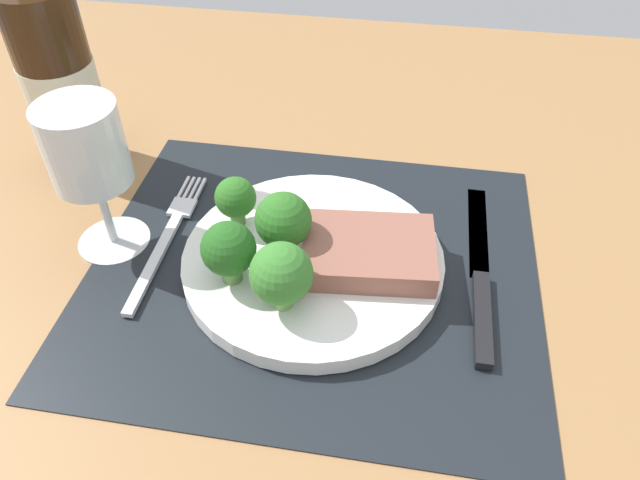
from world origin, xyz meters
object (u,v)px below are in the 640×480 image
object	(u,v)px
knife	(481,280)
steak	(368,254)
plate	(313,260)
wine_bottle	(59,79)
fork	(167,237)
wine_glass	(87,155)

from	to	relation	value
knife	steak	bearing A→B (deg)	-177.38
plate	wine_bottle	size ratio (longest dim) A/B	0.81
steak	plate	bearing A→B (deg)	176.51
knife	wine_bottle	distance (cm)	45.84
fork	wine_bottle	xyz separation A→B (cm)	(-13.70, 11.09, 9.51)
fork	knife	xyz separation A→B (cm)	(29.53, -0.89, 0.05)
knife	wine_glass	size ratio (longest dim) A/B	1.55
wine_bottle	fork	bearing A→B (deg)	-38.99
knife	wine_glass	distance (cm)	35.88
plate	wine_bottle	xyz separation A→B (cm)	(-28.16, 12.51, 8.96)
steak	wine_bottle	xyz separation A→B (cm)	(-33.11, 12.81, 7.05)
steak	fork	distance (cm)	19.65
plate	knife	xyz separation A→B (cm)	(15.07, 0.53, -0.50)
plate	wine_glass	distance (cm)	21.52
fork	wine_bottle	bearing A→B (deg)	143.43
fork	wine_glass	size ratio (longest dim) A/B	1.30
fork	wine_glass	world-z (taller)	wine_glass
wine_glass	plate	bearing A→B (deg)	-1.51
fork	knife	size ratio (longest dim) A/B	0.83
fork	wine_bottle	size ratio (longest dim) A/B	0.66
plate	knife	distance (cm)	15.09
knife	wine_bottle	xyz separation A→B (cm)	(-43.23, 11.98, 9.46)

